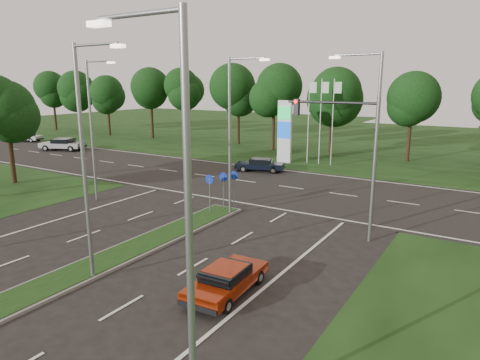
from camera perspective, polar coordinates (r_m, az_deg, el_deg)
The scene contains 17 objects.
verge_far at distance 61.41m, azimuth 18.40°, elevation 5.05°, with size 160.00×50.00×0.02m, color black.
cross_road at distance 32.51m, azimuth 5.21°, elevation -0.79°, with size 160.00×12.00×0.02m, color black.
median_kerb at distance 18.01m, azimuth -25.70°, elevation -13.37°, with size 2.00×26.00×0.12m, color slate.
streetlight_median_near at distance 16.84m, azimuth -19.80°, elevation 3.36°, with size 2.53×0.22×9.00m.
streetlight_median_far at distance 24.27m, azimuth -0.99°, elevation 6.80°, with size 2.53×0.22×9.00m.
streetlight_left_far at distance 29.02m, azimuth -18.99°, elevation 7.10°, with size 2.53×0.22×9.00m.
streetlight_right_far at distance 21.12m, azimuth 17.17°, elevation 5.33°, with size 2.53×0.22×9.00m.
streetlight_right_near at distance 8.60m, azimuth -7.91°, elevation -4.55°, with size 2.53×0.22×9.00m.
traffic_signal at distance 23.51m, azimuth 14.58°, elevation 5.15°, with size 5.10×0.42×7.00m.
median_signs at distance 25.72m, azimuth -2.35°, elevation -0.47°, with size 1.16×1.76×2.38m.
gas_pylon at distance 41.63m, azimuth 6.26°, elevation 6.65°, with size 5.80×1.26×8.00m.
tree_left_far at distance 36.84m, azimuth -28.85°, elevation 8.91°, with size 5.20×5.20×8.86m.
treeline_far at distance 46.38m, azimuth 14.58°, elevation 11.45°, with size 6.00×6.00×9.90m.
red_sedan at distance 16.16m, azimuth -1.81°, elevation -13.06°, with size 1.80×3.96×1.07m.
navy_sedan at distance 37.62m, azimuth 2.69°, elevation 2.07°, with size 4.44×2.86×1.13m.
far_car_a at distance 53.41m, azimuth -22.56°, elevation 4.45°, with size 5.25×3.80×1.39m.
far_car_b at distance 63.56m, azimuth -26.64°, elevation 5.14°, with size 4.31×3.10×1.14m.
Camera 1 is at (14.09, -4.28, 7.63)m, focal length 32.00 mm.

